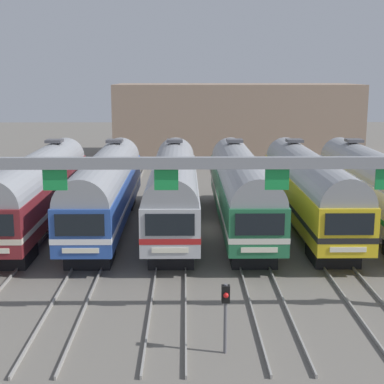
{
  "coord_description": "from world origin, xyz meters",
  "views": [
    {
      "loc": [
        -1.38,
        -34.74,
        9.52
      ],
      "look_at": [
        -0.96,
        -1.98,
        2.78
      ],
      "focal_mm": 54.21,
      "sensor_mm": 36.0,
      "label": 1
    }
  ],
  "objects": [
    {
      "name": "catenary_gantry",
      "position": [
        0.0,
        -13.5,
        5.35
      ],
      "size": [
        25.94,
        0.44,
        6.97
      ],
      "color": "gray",
      "rests_on": "ground"
    },
    {
      "name": "ground_plane",
      "position": [
        0.0,
        0.0,
        0.0
      ],
      "size": [
        160.0,
        160.0,
        0.0
      ],
      "primitive_type": "plane",
      "color": "slate"
    },
    {
      "name": "commuter_train_blue",
      "position": [
        -6.21,
        -0.0,
        2.69
      ],
      "size": [
        2.88,
        18.06,
        5.05
      ],
      "color": "#284C9E",
      "rests_on": "ground"
    },
    {
      "name": "yard_signal_mast",
      "position": [
        0.0,
        -16.21,
        1.77
      ],
      "size": [
        0.28,
        0.35,
        2.52
      ],
      "color": "#59595E",
      "rests_on": "ground"
    },
    {
      "name": "commuter_train_white",
      "position": [
        10.35,
        -0.0,
        2.69
      ],
      "size": [
        2.88,
        18.06,
        5.05
      ],
      "color": "white",
      "rests_on": "ground"
    },
    {
      "name": "commuter_train_maroon",
      "position": [
        -10.35,
        -0.0,
        2.69
      ],
      "size": [
        2.88,
        18.06,
        5.05
      ],
      "color": "maroon",
      "rests_on": "ground"
    },
    {
      "name": "commuter_train_yellow",
      "position": [
        6.21,
        -0.0,
        2.69
      ],
      "size": [
        2.88,
        18.06,
        5.05
      ],
      "color": "gold",
      "rests_on": "ground"
    },
    {
      "name": "track_bed",
      "position": [
        -0.0,
        17.0,
        0.07
      ],
      "size": [
        22.2,
        70.0,
        0.15
      ],
      "color": "gray",
      "rests_on": "ground"
    },
    {
      "name": "commuter_train_green",
      "position": [
        2.07,
        -0.0,
        2.69
      ],
      "size": [
        2.88,
        18.06,
        5.05
      ],
      "color": "#236B42",
      "rests_on": "ground"
    },
    {
      "name": "commuter_train_stainless",
      "position": [
        -2.07,
        -0.0,
        2.69
      ],
      "size": [
        2.88,
        18.06,
        5.05
      ],
      "color": "#B2B5BA",
      "rests_on": "ground"
    },
    {
      "name": "maintenance_building",
      "position": [
        4.59,
        33.12,
        4.14
      ],
      "size": [
        27.69,
        10.0,
        8.29
      ],
      "primitive_type": "cube",
      "color": "gray",
      "rests_on": "ground"
    }
  ]
}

